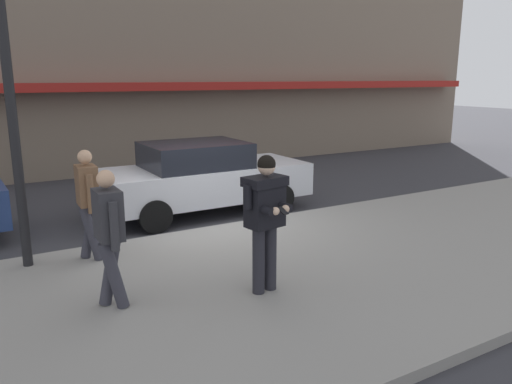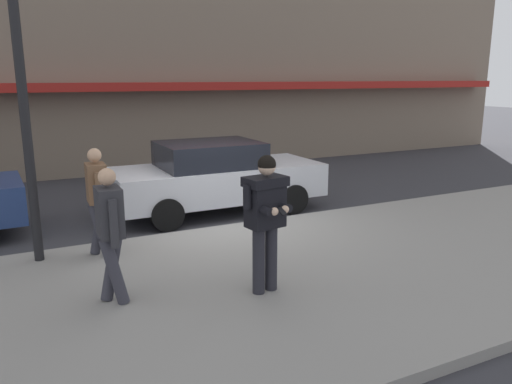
# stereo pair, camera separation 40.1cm
# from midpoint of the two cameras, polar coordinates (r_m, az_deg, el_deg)

# --- Properties ---
(ground_plane) EXTENTS (80.00, 80.00, 0.00)m
(ground_plane) POSITION_cam_midpoint_polar(r_m,az_deg,el_deg) (9.71, -6.55, -4.33)
(ground_plane) COLOR #333338
(sidewalk) EXTENTS (32.00, 5.30, 0.14)m
(sidewalk) POSITION_cam_midpoint_polar(r_m,az_deg,el_deg) (7.86, 8.83, -8.09)
(sidewalk) COLOR gray
(sidewalk) RESTS_ON ground
(curb_paint_line) EXTENTS (28.00, 0.12, 0.01)m
(curb_paint_line) POSITION_cam_midpoint_polar(r_m,az_deg,el_deg) (10.17, -1.49, -3.42)
(curb_paint_line) COLOR silver
(curb_paint_line) RESTS_ON ground
(parked_sedan_mid) EXTENTS (4.50, 1.94, 1.54)m
(parked_sedan_mid) POSITION_cam_midpoint_polar(r_m,az_deg,el_deg) (10.76, -7.31, 1.72)
(parked_sedan_mid) COLOR silver
(parked_sedan_mid) RESTS_ON ground
(man_texting_on_phone) EXTENTS (0.64, 0.62, 1.81)m
(man_texting_on_phone) POSITION_cam_midpoint_polar(r_m,az_deg,el_deg) (6.29, -0.75, -1.99)
(man_texting_on_phone) COLOR #23232B
(man_texting_on_phone) RESTS_ON sidewalk
(pedestrian_with_bag) EXTENTS (0.33, 0.72, 1.70)m
(pedestrian_with_bag) POSITION_cam_midpoint_polar(r_m,az_deg,el_deg) (6.25, -18.25, -4.16)
(pedestrian_with_bag) COLOR #33333D
(pedestrian_with_bag) RESTS_ON sidewalk
(pedestrian_dark_coat) EXTENTS (0.34, 0.60, 1.70)m
(pedestrian_dark_coat) POSITION_cam_midpoint_polar(r_m,az_deg,el_deg) (7.97, -20.04, -0.65)
(pedestrian_dark_coat) COLOR #33333D
(pedestrian_dark_coat) RESTS_ON sidewalk
(street_lamp_post) EXTENTS (0.36, 0.36, 4.88)m
(street_lamp_post) POSITION_cam_midpoint_polar(r_m,az_deg,el_deg) (7.87, -28.06, 13.43)
(street_lamp_post) COLOR black
(street_lamp_post) RESTS_ON sidewalk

